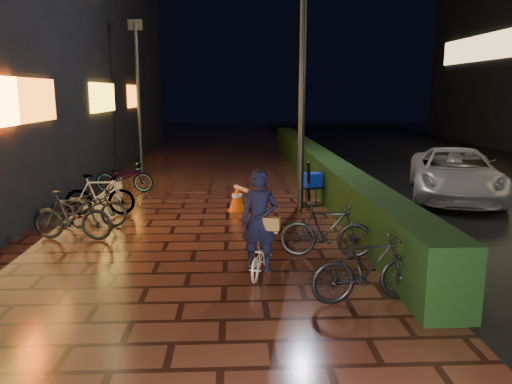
{
  "coord_description": "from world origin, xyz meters",
  "views": [
    {
      "loc": [
        0.71,
        -7.41,
        2.76
      ],
      "look_at": [
        1.08,
        0.89,
        1.1
      ],
      "focal_mm": 35.0,
      "sensor_mm": 36.0,
      "label": 1
    }
  ],
  "objects_px": {
    "cyclist": "(260,237)",
    "cart_assembly": "(311,181)",
    "van": "(455,173)",
    "traffic_barrier": "(248,203)"
  },
  "relations": [
    {
      "from": "cyclist",
      "to": "cart_assembly",
      "type": "bearing_deg",
      "value": 72.58
    },
    {
      "from": "cyclist",
      "to": "cart_assembly",
      "type": "height_order",
      "value": "cyclist"
    },
    {
      "from": "cyclist",
      "to": "cart_assembly",
      "type": "distance_m",
      "value": 5.13
    },
    {
      "from": "van",
      "to": "cyclist",
      "type": "relative_size",
      "value": 2.83
    },
    {
      "from": "cyclist",
      "to": "cart_assembly",
      "type": "xyz_separation_m",
      "value": [
        1.54,
        4.9,
        -0.03
      ]
    },
    {
      "from": "traffic_barrier",
      "to": "cart_assembly",
      "type": "bearing_deg",
      "value": 36.82
    },
    {
      "from": "cyclist",
      "to": "traffic_barrier",
      "type": "bearing_deg",
      "value": 91.27
    },
    {
      "from": "traffic_barrier",
      "to": "cyclist",
      "type": "bearing_deg",
      "value": -88.73
    },
    {
      "from": "van",
      "to": "cart_assembly",
      "type": "relative_size",
      "value": 4.09
    },
    {
      "from": "cyclist",
      "to": "traffic_barrier",
      "type": "distance_m",
      "value": 3.7
    }
  ]
}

